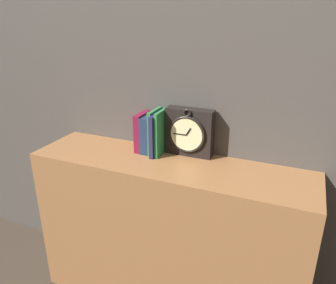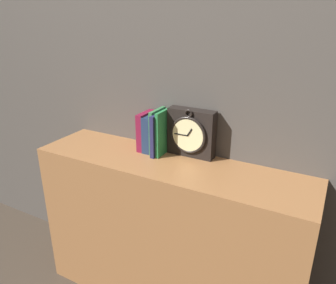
# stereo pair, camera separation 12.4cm
# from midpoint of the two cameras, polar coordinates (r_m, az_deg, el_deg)

# --- Properties ---
(wall_back) EXTENTS (6.00, 0.05, 2.60)m
(wall_back) POSITION_cam_midpoint_polar(r_m,az_deg,el_deg) (1.51, 0.56, 17.27)
(wall_back) COLOR #47423D
(wall_back) RESTS_ON ground_plane
(bookshelf) EXTENTS (1.29, 0.34, 0.79)m
(bookshelf) POSITION_cam_midpoint_polar(r_m,az_deg,el_deg) (1.68, -2.21, -15.95)
(bookshelf) COLOR #936038
(bookshelf) RESTS_ON ground_plane
(clock) EXTENTS (0.22, 0.08, 0.23)m
(clock) POSITION_cam_midpoint_polar(r_m,az_deg,el_deg) (1.51, 1.34, 1.65)
(clock) COLOR black
(clock) RESTS_ON bookshelf
(book_slot0_maroon) EXTENTS (0.03, 0.13, 0.18)m
(book_slot0_maroon) POSITION_cam_midpoint_polar(r_m,az_deg,el_deg) (1.59, -6.73, 1.79)
(book_slot0_maroon) COLOR maroon
(book_slot0_maroon) RESTS_ON bookshelf
(book_slot1_navy) EXTENTS (0.04, 0.13, 0.18)m
(book_slot1_navy) POSITION_cam_midpoint_polar(r_m,az_deg,el_deg) (1.57, -5.58, 1.47)
(book_slot1_navy) COLOR #1D2C49
(book_slot1_navy) RESTS_ON bookshelf
(book_slot2_green) EXTENTS (0.02, 0.13, 0.21)m
(book_slot2_green) POSITION_cam_midpoint_polar(r_m,az_deg,el_deg) (1.55, -4.60, 1.86)
(book_slot2_green) COLOR #2F693C
(book_slot2_green) RESTS_ON bookshelf
(book_slot3_navy) EXTENTS (0.02, 0.16, 0.20)m
(book_slot3_navy) POSITION_cam_midpoint_polar(r_m,az_deg,el_deg) (1.53, -4.14, 1.45)
(book_slot3_navy) COLOR #212048
(book_slot3_navy) RESTS_ON bookshelf
(book_slot4_green) EXTENTS (0.02, 0.14, 0.21)m
(book_slot4_green) POSITION_cam_midpoint_polar(r_m,az_deg,el_deg) (1.53, -3.41, 1.66)
(book_slot4_green) COLOR #23733B
(book_slot4_green) RESTS_ON bookshelf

